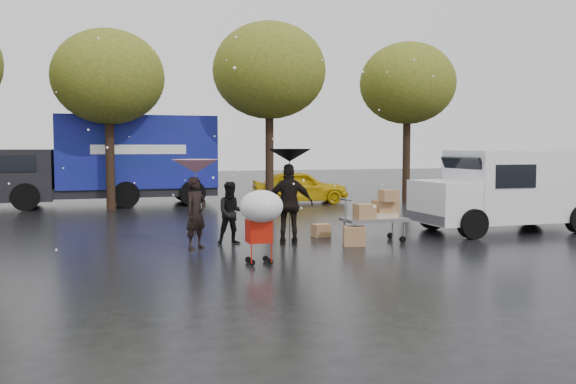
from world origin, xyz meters
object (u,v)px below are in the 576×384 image
object	(u,v)px
person_black	(290,204)
shopping_cart	(261,211)
vendor_cart	(377,212)
blue_truck	(115,161)
person_pink	(196,213)
yellow_taxi	(300,187)
white_van	(510,189)

from	to	relation	value
person_black	shopping_cart	distance (m)	2.65
vendor_cart	blue_truck	size ratio (longest dim) A/B	0.18
person_pink	shopping_cart	size ratio (longest dim) A/B	1.11
person_black	yellow_taxi	distance (m)	10.54
person_black	vendor_cart	world-z (taller)	person_black
person_pink	person_black	size ratio (longest dim) A/B	0.85
person_pink	vendor_cart	distance (m)	4.33
person_pink	blue_truck	world-z (taller)	blue_truck
yellow_taxi	person_pink	bearing A→B (deg)	158.49
person_pink	white_van	world-z (taller)	white_van
shopping_cart	white_van	xyz separation A→B (m)	(7.72, 2.61, 0.10)
shopping_cart	blue_truck	distance (m)	13.67
white_van	person_black	bearing A→B (deg)	-177.17
person_pink	shopping_cart	bearing A→B (deg)	-106.84
yellow_taxi	white_van	bearing A→B (deg)	-154.82
person_pink	yellow_taxi	xyz separation A→B (m)	(5.83, 9.90, -0.14)
person_black	white_van	world-z (taller)	white_van
white_van	yellow_taxi	distance (m)	9.99
vendor_cart	white_van	distance (m)	4.37
person_pink	yellow_taxi	distance (m)	11.49
shopping_cart	yellow_taxi	bearing A→B (deg)	67.95
vendor_cart	yellow_taxi	size ratio (longest dim) A/B	0.39
person_pink	white_van	distance (m)	8.63
person_pink	person_black	distance (m)	2.21
white_van	yellow_taxi	world-z (taller)	white_van
vendor_cart	shopping_cart	bearing A→B (deg)	-150.47
person_pink	blue_truck	size ratio (longest dim) A/B	0.20
shopping_cart	white_van	distance (m)	8.15
person_black	white_van	xyz separation A→B (m)	(6.41, 0.32, 0.21)
person_pink	vendor_cart	bearing A→B (deg)	-42.69
person_black	white_van	size ratio (longest dim) A/B	0.39
shopping_cart	blue_truck	xyz separation A→B (m)	(-2.26, 13.47, 0.69)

